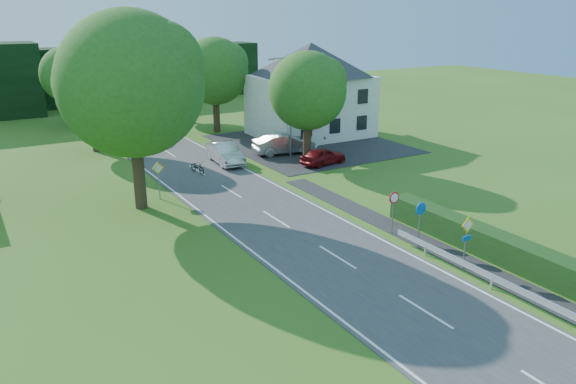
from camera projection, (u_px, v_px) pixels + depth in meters
road at (260, 209)px, 33.75m from camera, size 7.00×80.00×0.04m
parking_pad at (310, 144)px, 50.21m from camera, size 14.00×16.00×0.04m
line_edge_left at (210, 219)px, 32.16m from camera, size 0.12×80.00×0.01m
line_edge_right at (305, 200)px, 35.33m from camera, size 0.12×80.00×0.01m
line_centre at (260, 209)px, 33.75m from camera, size 0.12×80.00×0.01m
tree_main at (133, 112)px, 32.30m from camera, size 9.40×9.40×11.64m
tree_left_far at (92, 101)px, 46.32m from camera, size 7.00×7.00×8.58m
tree_right_far at (215, 85)px, 53.72m from camera, size 7.40×7.40×9.09m
tree_left_back at (70, 87)px, 56.44m from camera, size 6.60×6.60×8.07m
tree_right_back at (177, 85)px, 60.00m from camera, size 6.20×6.20×7.56m
tree_right_mid at (307, 107)px, 43.10m from camera, size 7.00×7.00×8.58m
treeline_right at (149, 73)px, 74.12m from camera, size 30.00×5.00×7.00m
house_white at (311, 89)px, 52.27m from camera, size 10.60×8.40×8.60m
streetlight at (289, 102)px, 44.47m from camera, size 2.03×0.18×8.00m
sign_priority_right at (467, 233)px, 25.49m from camera, size 0.78×0.09×2.59m
sign_roundabout at (420, 216)px, 27.97m from camera, size 0.64×0.08×2.37m
sign_speed_limit at (394, 203)px, 29.57m from camera, size 0.64×0.11×2.37m
sign_priority_left at (158, 173)px, 35.10m from camera, size 0.78×0.09×2.44m
moving_car at (225, 153)px, 43.59m from camera, size 2.10×5.01×1.61m
motorcycle at (198, 167)px, 41.05m from camera, size 0.88×1.83×0.92m
parked_car_red at (323, 156)px, 43.25m from camera, size 4.02×2.09×1.31m
parked_car_silver_a at (284, 143)px, 46.46m from camera, size 5.40×2.61×1.71m
parked_car_silver_b at (324, 132)px, 51.91m from camera, size 5.17×4.34×1.32m
parasol at (312, 137)px, 48.64m from camera, size 2.05×2.09×1.83m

